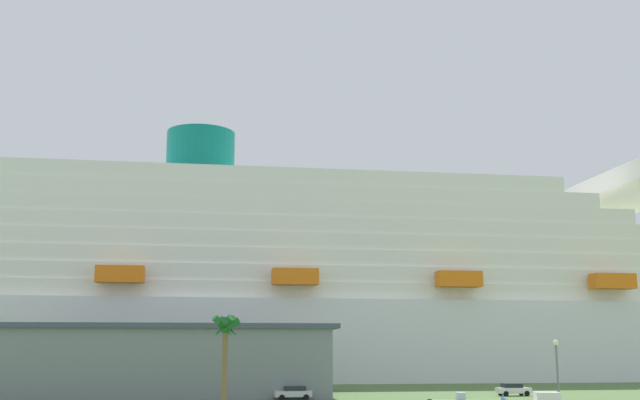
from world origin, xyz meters
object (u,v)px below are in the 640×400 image
parked_car_white_van (513,389)px  street_lamp (557,363)px  parked_car_silver_sedan (293,392)px  palm_tree (225,333)px  cruise_ship (359,300)px

parked_car_white_van → street_lamp: bearing=-97.0°
parked_car_silver_sedan → palm_tree: bearing=-113.7°
street_lamp → parked_car_white_van: bearing=83.0°
cruise_ship → parked_car_white_van: size_ratio=57.50×
cruise_ship → street_lamp: cruise_ship is taller
palm_tree → street_lamp: size_ratio=1.35×
parked_car_silver_sedan → cruise_ship: bearing=75.8°
palm_tree → parked_car_white_van: size_ratio=2.07×
cruise_ship → parked_car_silver_sedan: 64.61m
palm_tree → parked_car_white_van: 42.99m
cruise_ship → palm_tree: 81.45m
palm_tree → cruise_ship: bearing=73.6°
cruise_ship → street_lamp: 80.09m
parked_car_white_van → palm_tree: bearing=-147.9°
palm_tree → parked_car_silver_sedan: 19.50m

